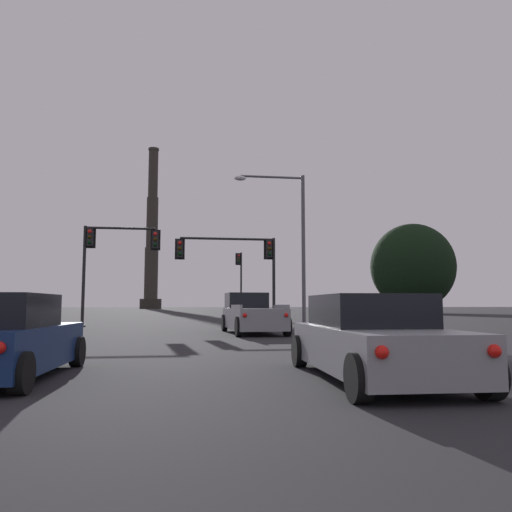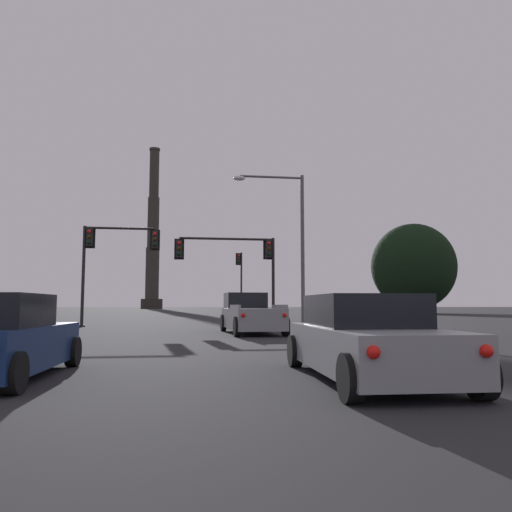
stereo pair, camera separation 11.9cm
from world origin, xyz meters
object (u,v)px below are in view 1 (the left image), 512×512
at_px(street_lamp, 291,232).
at_px(traffic_light_far_right, 240,275).
at_px(sedan_right_lane_third, 372,339).
at_px(hatchback_left_lane_third, 2,340).
at_px(traffic_light_overhead_left, 110,250).
at_px(pickup_truck_right_lane_front, 252,315).
at_px(traffic_light_overhead_right, 240,258).
at_px(smokestack, 152,245).

bearing_deg(street_lamp, traffic_light_far_right, 90.07).
height_order(sedan_right_lane_third, hatchback_left_lane_third, hatchback_left_lane_third).
bearing_deg(street_lamp, hatchback_left_lane_third, -117.06).
bearing_deg(traffic_light_overhead_left, pickup_truck_right_lane_front, -46.55).
bearing_deg(traffic_light_overhead_left, traffic_light_overhead_right, -2.84).
relative_size(sedan_right_lane_third, traffic_light_far_right, 0.71).
bearing_deg(traffic_light_overhead_left, traffic_light_far_right, 64.74).
height_order(traffic_light_far_right, street_lamp, street_lamp).
distance_m(pickup_truck_right_lane_front, traffic_light_overhead_right, 8.08).
relative_size(pickup_truck_right_lane_front, hatchback_left_lane_third, 1.35).
xyz_separation_m(hatchback_left_lane_third, traffic_light_far_right, (8.65, 42.10, 3.69)).
xyz_separation_m(pickup_truck_right_lane_front, smokestack, (-14.14, 145.88, 20.43)).
xyz_separation_m(hatchback_left_lane_third, street_lamp, (8.68, 16.98, 4.51)).
bearing_deg(traffic_light_overhead_left, street_lamp, -21.46).
bearing_deg(smokestack, pickup_truck_right_lane_front, -84.46).
bearing_deg(pickup_truck_right_lane_front, hatchback_left_lane_third, -117.29).
height_order(traffic_light_far_right, smokestack, smokestack).
relative_size(pickup_truck_right_lane_front, street_lamp, 0.67).
xyz_separation_m(street_lamp, smokestack, (-16.81, 142.06, 16.07)).
bearing_deg(traffic_light_overhead_right, traffic_light_far_right, 83.74).
bearing_deg(traffic_light_far_right, hatchback_left_lane_third, -101.60).
height_order(pickup_truck_right_lane_front, street_lamp, street_lamp).
relative_size(hatchback_left_lane_third, traffic_light_overhead_left, 0.71).
height_order(pickup_truck_right_lane_front, smokestack, smokestack).
relative_size(hatchback_left_lane_third, smokestack, 0.08).
xyz_separation_m(sedan_right_lane_third, traffic_light_far_right, (2.45, 42.96, 3.68)).
bearing_deg(sedan_right_lane_third, smokestack, 96.73).
distance_m(hatchback_left_lane_third, smokestack, 160.57).
xyz_separation_m(pickup_truck_right_lane_front, street_lamp, (2.67, 3.82, 4.37)).
bearing_deg(hatchback_left_lane_third, street_lamp, 64.47).
relative_size(hatchback_left_lane_third, traffic_light_far_right, 0.62).
distance_m(sedan_right_lane_third, smokestack, 161.85).
bearing_deg(pickup_truck_right_lane_front, traffic_light_far_right, 82.03).
height_order(hatchback_left_lane_third, traffic_light_far_right, traffic_light_far_right).
bearing_deg(street_lamp, traffic_light_overhead_left, 158.54).
relative_size(traffic_light_overhead_left, street_lamp, 0.71).
distance_m(traffic_light_overhead_right, smokestack, 140.30).
bearing_deg(traffic_light_far_right, traffic_light_overhead_left, -115.26).
height_order(traffic_light_overhead_left, traffic_light_overhead_right, traffic_light_overhead_left).
bearing_deg(sedan_right_lane_third, traffic_light_overhead_left, 110.71).
xyz_separation_m(pickup_truck_right_lane_front, traffic_light_overhead_left, (-7.35, 7.76, 3.64)).
xyz_separation_m(traffic_light_overhead_left, street_lamp, (10.02, -3.94, 0.72)).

